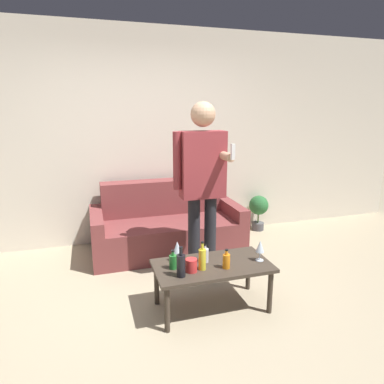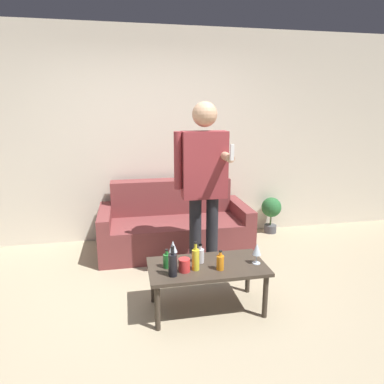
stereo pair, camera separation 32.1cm
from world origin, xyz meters
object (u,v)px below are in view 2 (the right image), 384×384
at_px(coffee_table, 207,270).
at_px(bottle_orange, 200,255).
at_px(couch, 174,226).
at_px(person_standing_front, 204,178).

distance_m(coffee_table, bottle_orange, 0.14).
height_order(couch, person_standing_front, person_standing_front).
distance_m(couch, coffee_table, 1.41).
height_order(couch, coffee_table, couch).
bearing_deg(coffee_table, person_standing_front, 80.54).
bearing_deg(coffee_table, couch, 93.42).
xyz_separation_m(couch, bottle_orange, (0.04, -1.34, 0.19)).
distance_m(couch, person_standing_front, 1.15).
height_order(coffee_table, person_standing_front, person_standing_front).
relative_size(bottle_orange, person_standing_front, 0.09).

